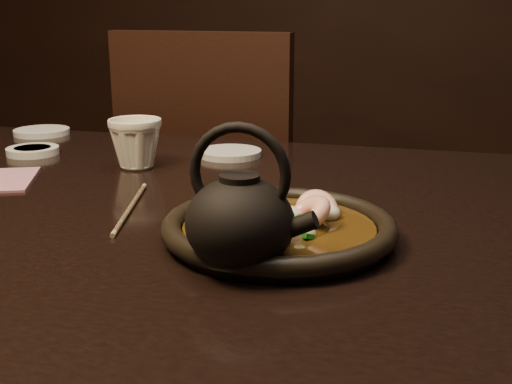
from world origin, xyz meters
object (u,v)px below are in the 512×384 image
(plate, at_px, (279,229))
(teapot, at_px, (240,218))
(chair, at_px, (224,207))
(tea_cup, at_px, (136,142))
(table, at_px, (103,248))

(plate, xyz_separation_m, teapot, (-0.02, -0.10, 0.04))
(chair, xyz_separation_m, teapot, (0.32, -0.89, 0.28))
(chair, height_order, teapot, chair)
(plate, relative_size, tea_cup, 3.04)
(plate, bearing_deg, chair, 112.62)
(table, height_order, plate, plate)
(table, height_order, tea_cup, tea_cup)
(table, xyz_separation_m, tea_cup, (-0.03, 0.18, 0.12))
(tea_cup, bearing_deg, table, -81.47)
(plate, distance_m, tea_cup, 0.42)
(plate, xyz_separation_m, tea_cup, (-0.31, 0.28, 0.03))
(tea_cup, bearing_deg, plate, -41.74)
(tea_cup, distance_m, teapot, 0.47)
(teapot, bearing_deg, table, 142.02)
(table, distance_m, chair, 0.71)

